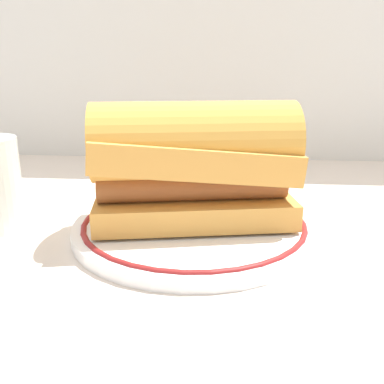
{
  "coord_description": "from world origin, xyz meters",
  "views": [
    {
      "loc": [
        0.03,
        -0.43,
        0.18
      ],
      "look_at": [
        -0.0,
        -0.01,
        0.04
      ],
      "focal_mm": 39.65,
      "sensor_mm": 36.0,
      "label": 1
    }
  ],
  "objects": [
    {
      "name": "ground_plane",
      "position": [
        0.0,
        0.0,
        0.0
      ],
      "size": [
        1.5,
        1.5,
        0.0
      ],
      "primitive_type": "plane",
      "color": "beige"
    },
    {
      "name": "sausage_sandwich",
      "position": [
        -0.0,
        -0.01,
        0.08
      ],
      "size": [
        0.22,
        0.13,
        0.12
      ],
      "rotation": [
        0.0,
        0.0,
        0.18
      ],
      "color": "gold",
      "rests_on": "plate"
    },
    {
      "name": "plate",
      "position": [
        -0.0,
        -0.01,
        0.01
      ],
      "size": [
        0.26,
        0.26,
        0.01
      ],
      "color": "white",
      "rests_on": "ground_plane"
    }
  ]
}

